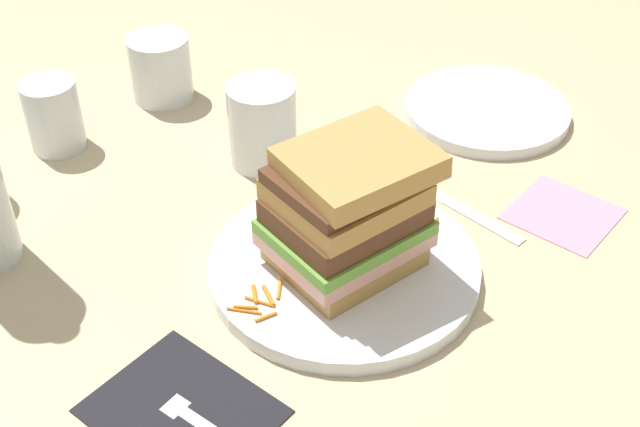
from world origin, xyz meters
The scene contains 24 objects.
ground_plane centered at (0.00, 0.00, 0.00)m, with size 3.00×3.00×0.00m, color #C6B289.
main_plate centered at (0.02, 0.01, 0.01)m, with size 0.25×0.25×0.02m, color white.
sandwich centered at (0.02, 0.01, 0.08)m, with size 0.15×0.13×0.13m.
carrot_shred_0 centered at (-0.08, 0.01, 0.02)m, with size 0.00×0.00×0.02m, color orange.
carrot_shred_1 centered at (-0.05, 0.03, 0.02)m, with size 0.00×0.00×0.02m, color orange.
carrot_shred_2 centered at (-0.06, 0.03, 0.02)m, with size 0.00×0.00×0.03m, color orange.
carrot_shred_3 centered at (-0.09, 0.03, 0.02)m, with size 0.00×0.00×0.02m, color orange.
carrot_shred_4 centered at (-0.09, 0.03, 0.02)m, with size 0.00×0.00×0.03m, color orange.
carrot_shred_5 centered at (-0.07, 0.03, 0.02)m, with size 0.00×0.00×0.03m, color orange.
carrot_shred_6 centered at (-0.07, 0.04, 0.02)m, with size 0.00×0.00×0.02m, color orange.
carrot_shred_7 centered at (0.09, -0.02, 0.02)m, with size 0.00×0.00×0.03m, color orange.
carrot_shred_8 centered at (0.09, -0.02, 0.02)m, with size 0.00×0.00×0.02m, color orange.
carrot_shred_9 centered at (0.11, 0.00, 0.02)m, with size 0.00×0.00×0.03m, color orange.
carrot_shred_10 centered at (0.11, -0.02, 0.02)m, with size 0.00×0.00×0.02m, color orange.
carrot_shred_11 centered at (0.11, 0.01, 0.02)m, with size 0.00×0.00×0.02m, color orange.
carrot_shred_12 centered at (0.09, -0.02, 0.02)m, with size 0.00×0.00×0.03m, color orange.
napkin_dark centered at (-0.19, 0.00, 0.00)m, with size 0.11×0.14×0.00m, color black.
fork centered at (-0.19, -0.02, 0.00)m, with size 0.03×0.17×0.00m.
knife centered at (0.17, 0.00, 0.00)m, with size 0.03×0.20×0.00m.
juice_glass centered at (0.10, 0.20, 0.04)m, with size 0.07×0.07×0.09m.
empty_tumbler_0 centered at (-0.03, 0.39, 0.04)m, with size 0.06×0.06×0.08m, color silver.
empty_tumbler_2 centered at (0.11, 0.38, 0.04)m, with size 0.07×0.07×0.08m, color silver.
side_plate centered at (0.34, 0.06, 0.01)m, with size 0.19×0.19×0.01m, color white.
napkin_pink centered at (0.23, -0.10, 0.00)m, with size 0.09×0.10×0.00m, color pink.
Camera 1 is at (-0.43, -0.36, 0.53)m, focal length 47.59 mm.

